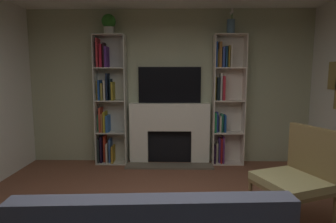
{
  "coord_description": "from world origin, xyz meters",
  "views": [
    {
      "loc": [
        0.06,
        -2.36,
        1.6
      ],
      "look_at": [
        0.0,
        1.08,
        1.15
      ],
      "focal_mm": 29.8,
      "sensor_mm": 36.0,
      "label": 1
    }
  ],
  "objects": [
    {
      "name": "bookshelf_left",
      "position": [
        -1.11,
        2.6,
        1.1
      ],
      "size": [
        0.55,
        0.29,
        2.29
      ],
      "color": "beige",
      "rests_on": "ground_plane"
    },
    {
      "name": "fireplace",
      "position": [
        0.0,
        2.6,
        0.57
      ],
      "size": [
        1.53,
        0.5,
        1.09
      ],
      "color": "white",
      "rests_on": "ground_plane"
    },
    {
      "name": "bookshelf_right",
      "position": [
        0.98,
        2.61,
        1.14
      ],
      "size": [
        0.55,
        0.27,
        2.29
      ],
      "color": "beige",
      "rests_on": "ground_plane"
    },
    {
      "name": "potted_plant",
      "position": [
        -1.05,
        2.56,
        2.48
      ],
      "size": [
        0.24,
        0.24,
        0.34
      ],
      "color": "silver",
      "rests_on": "bookshelf_left"
    },
    {
      "name": "armchair",
      "position": [
        1.39,
        0.51,
        0.55
      ],
      "size": [
        0.81,
        0.82,
        1.05
      ],
      "color": "olive",
      "rests_on": "ground_plane"
    },
    {
      "name": "tv",
      "position": [
        0.0,
        2.68,
        1.42
      ],
      "size": [
        1.12,
        0.06,
        0.64
      ],
      "primitive_type": "cube",
      "color": "black",
      "rests_on": "fireplace"
    },
    {
      "name": "wall_back_accent",
      "position": [
        0.0,
        2.74,
        1.37
      ],
      "size": [
        5.19,
        0.06,
        2.75
      ],
      "primitive_type": "cube",
      "color": "#AAAF8B",
      "rests_on": "ground_plane"
    },
    {
      "name": "vase_with_flowers",
      "position": [
        1.05,
        2.56,
        2.43
      ],
      "size": [
        0.14,
        0.14,
        0.43
      ],
      "color": "slate",
      "rests_on": "bookshelf_right"
    }
  ]
}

